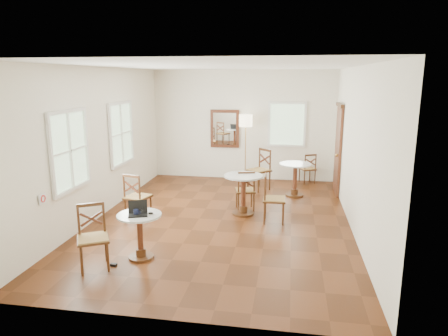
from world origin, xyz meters
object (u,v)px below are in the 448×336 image
object	(u,v)px
cafe_table_near	(140,231)
chair_back_a	(308,168)
chair_mid_a	(245,190)
chair_mid_b	(273,199)
chair_near_b	(93,237)
floor_lamp	(246,125)
navy_mug	(136,212)
cafe_table_mid	(243,190)
laptop	(138,211)
mouse	(151,213)
chair_near_a	(137,197)
chair_back_b	(260,170)
water_glass	(142,211)
power_adapter	(114,265)
cafe_table_back	(295,176)

from	to	relation	value
cafe_table_near	chair_back_a	size ratio (longest dim) A/B	0.89
chair_mid_a	chair_mid_b	distance (m)	0.89
chair_near_b	chair_mid_a	distance (m)	3.63
floor_lamp	cafe_table_near	bearing A→B (deg)	-101.92
cafe_table_near	floor_lamp	size ratio (longest dim) A/B	0.40
chair_near_b	floor_lamp	size ratio (longest dim) A/B	0.53
cafe_table_near	navy_mug	bearing A→B (deg)	-118.43
cafe_table_mid	navy_mug	bearing A→B (deg)	-119.69
chair_back_a	laptop	xyz separation A→B (m)	(-2.77, -5.18, 0.37)
cafe_table_near	mouse	bearing A→B (deg)	12.60
cafe_table_mid	chair_near_a	distance (m)	2.16
cafe_table_mid	chair_back_b	size ratio (longest dim) A/B	0.82
water_glass	power_adapter	bearing A→B (deg)	-137.63
cafe_table_back	laptop	world-z (taller)	laptop
cafe_table_mid	chair_back_b	xyz separation A→B (m)	(0.19, 1.98, -0.01)
chair_mid_b	power_adapter	world-z (taller)	chair_mid_b
chair_mid_a	chair_back_b	size ratio (longest dim) A/B	0.85
chair_mid_a	power_adapter	bearing A→B (deg)	46.22
chair_near_a	floor_lamp	distance (m)	3.99
chair_near_b	mouse	size ratio (longest dim) A/B	11.32
chair_near_a	water_glass	size ratio (longest dim) A/B	9.39
laptop	navy_mug	bearing A→B (deg)	-128.18
chair_back_b	chair_back_a	bearing A→B (deg)	76.79
cafe_table_near	chair_near_a	size ratio (longest dim) A/B	0.76
chair_near_b	mouse	xyz separation A→B (m)	(0.74, 0.46, 0.26)
cafe_table_mid	floor_lamp	xyz separation A→B (m)	(-0.27, 2.74, 1.03)
chair_near_a	chair_back_a	bearing A→B (deg)	-120.81
cafe_table_near	chair_near_a	xyz separation A→B (m)	(-0.71, 1.69, 0.03)
cafe_table_back	chair_mid_b	bearing A→B (deg)	-102.99
chair_back_a	mouse	size ratio (longest dim) A/B	9.59
chair_mid_b	water_glass	world-z (taller)	chair_mid_b
cafe_table_back	chair_back_a	size ratio (longest dim) A/B	0.97
chair_near_b	floor_lamp	distance (m)	5.86
chair_mid_a	laptop	distance (m)	3.01
floor_lamp	chair_back_b	bearing A→B (deg)	-58.95
cafe_table_back	navy_mug	world-z (taller)	navy_mug
chair_near_b	cafe_table_near	bearing A→B (deg)	7.15
cafe_table_back	mouse	bearing A→B (deg)	-120.00
cafe_table_mid	laptop	distance (m)	2.74
cafe_table_near	chair_near_b	distance (m)	0.71
chair_mid_a	chair_near_a	bearing A→B (deg)	10.40
chair_mid_a	laptop	xyz separation A→B (m)	(-1.37, -2.66, 0.34)
cafe_table_mid	chair_mid_a	size ratio (longest dim) A/B	0.96
chair_near_a	chair_back_a	world-z (taller)	chair_near_a
chair_back_a	chair_back_b	size ratio (longest dim) A/B	0.79
chair_mid_b	cafe_table_mid	bearing A→B (deg)	59.35
chair_mid_a	chair_back_b	world-z (taller)	chair_back_b
laptop	navy_mug	size ratio (longest dim) A/B	3.07
cafe_table_back	water_glass	xyz separation A→B (m)	(-2.36, -3.91, 0.29)
floor_lamp	cafe_table_mid	bearing A→B (deg)	-84.39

